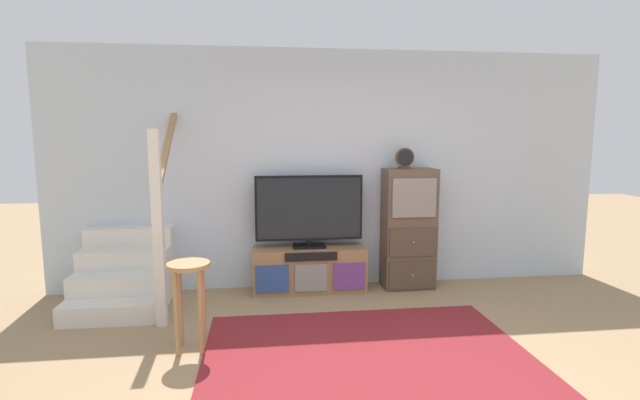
{
  "coord_description": "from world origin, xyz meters",
  "views": [
    {
      "loc": [
        -0.8,
        -2.86,
        1.73
      ],
      "look_at": [
        -0.25,
        1.65,
        1.11
      ],
      "focal_mm": 26.11,
      "sensor_mm": 36.0,
      "label": 1
    }
  ],
  "objects": [
    {
      "name": "media_console",
      "position": [
        -0.3,
        2.19,
        0.25
      ],
      "size": [
        1.26,
        0.38,
        0.5
      ],
      "color": "#997047",
      "rests_on": "ground_plane"
    },
    {
      "name": "ground_plane",
      "position": [
        0.0,
        0.0,
        0.0
      ],
      "size": [
        20.0,
        20.0,
        0.0
      ],
      "primitive_type": "plane",
      "color": "#997A56"
    },
    {
      "name": "area_rug",
      "position": [
        0.0,
        0.6,
        0.01
      ],
      "size": [
        2.6,
        1.8,
        0.01
      ],
      "primitive_type": "cube",
      "color": "maroon",
      "rests_on": "ground_plane"
    },
    {
      "name": "desk_clock",
      "position": [
        0.77,
        2.19,
        1.49
      ],
      "size": [
        0.21,
        0.08,
        0.23
      ],
      "color": "#4C3823",
      "rests_on": "side_cabinet"
    },
    {
      "name": "bar_stool_near",
      "position": [
        -1.41,
        0.85,
        0.54
      ],
      "size": [
        0.34,
        0.34,
        0.73
      ],
      "color": "#A37A4C",
      "rests_on": "ground_plane"
    },
    {
      "name": "television",
      "position": [
        -0.3,
        2.22,
        0.93
      ],
      "size": [
        1.19,
        0.22,
        0.81
      ],
      "color": "black",
      "rests_on": "media_console"
    },
    {
      "name": "side_cabinet",
      "position": [
        0.84,
        2.2,
        0.68
      ],
      "size": [
        0.58,
        0.38,
        1.37
      ],
      "color": "brown",
      "rests_on": "ground_plane"
    },
    {
      "name": "staircase",
      "position": [
        -2.24,
        2.2,
        0.37
      ],
      "size": [
        1.0,
        1.36,
        2.2
      ],
      "color": "silver",
      "rests_on": "ground_plane"
    },
    {
      "name": "back_wall",
      "position": [
        0.0,
        2.46,
        1.35
      ],
      "size": [
        6.4,
        0.12,
        2.7
      ],
      "primitive_type": "cube",
      "color": "silver",
      "rests_on": "ground_plane"
    }
  ]
}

